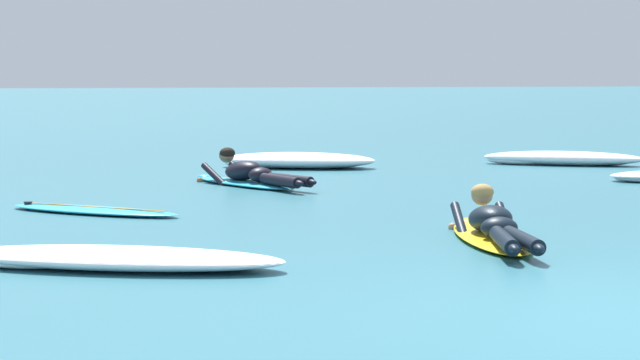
# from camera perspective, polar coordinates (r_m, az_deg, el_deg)

# --- Properties ---
(ground_plane) EXTENTS (120.00, 120.00, 0.00)m
(ground_plane) POSITION_cam_1_polar(r_m,az_deg,el_deg) (18.04, 2.95, 0.16)
(ground_plane) COLOR #2D6B7A
(surfer_near) EXTENTS (0.74, 2.70, 0.54)m
(surfer_near) POSITION_cam_1_polar(r_m,az_deg,el_deg) (11.61, 7.96, -2.19)
(surfer_near) COLOR yellow
(surfer_near) RESTS_ON ground
(surfer_far) EXTENTS (1.60, 2.35, 0.53)m
(surfer_far) POSITION_cam_1_polar(r_m,az_deg,el_deg) (16.67, -3.25, 0.20)
(surfer_far) COLOR #2DB2D1
(surfer_far) RESTS_ON ground
(drifting_surfboard) EXTENTS (2.09, 1.62, 0.16)m
(drifting_surfboard) POSITION_cam_1_polar(r_m,az_deg,el_deg) (13.92, -10.40, -1.37)
(drifting_surfboard) COLOR #2DB2D1
(drifting_surfboard) RESTS_ON ground
(whitewater_front) EXTENTS (2.62, 1.62, 0.24)m
(whitewater_front) POSITION_cam_1_polar(r_m,az_deg,el_deg) (19.47, -1.01, 0.89)
(whitewater_front) COLOR white
(whitewater_front) RESTS_ON ground
(whitewater_mid_right) EXTENTS (2.62, 1.57, 0.23)m
(whitewater_mid_right) POSITION_cam_1_polar(r_m,az_deg,el_deg) (20.38, 11.10, 0.97)
(whitewater_mid_right) COLOR white
(whitewater_mid_right) RESTS_ON ground
(whitewater_back) EXTENTS (2.94, 1.64, 0.17)m
(whitewater_back) POSITION_cam_1_polar(r_m,az_deg,el_deg) (10.22, -9.34, -3.57)
(whitewater_back) COLOR white
(whitewater_back) RESTS_ON ground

